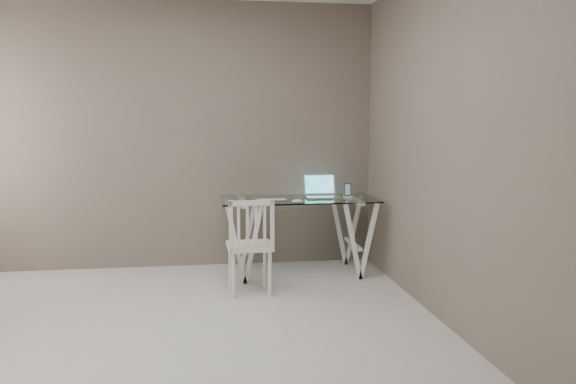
% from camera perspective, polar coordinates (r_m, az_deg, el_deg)
% --- Properties ---
extents(room, '(4.50, 4.52, 2.71)m').
position_cam_1_polar(room, '(3.61, -13.93, 10.62)').
color(room, beige).
rests_on(room, ground).
extents(desk, '(1.50, 0.70, 0.75)m').
position_cam_1_polar(desk, '(5.52, 1.09, -4.41)').
color(desk, silver).
rests_on(desk, ground).
extents(chair, '(0.40, 0.40, 0.84)m').
position_cam_1_polar(chair, '(4.84, -3.84, -5.07)').
color(chair, white).
rests_on(chair, ground).
extents(laptop, '(0.33, 0.30, 0.22)m').
position_cam_1_polar(laptop, '(5.59, 3.38, 0.04)').
color(laptop, silver).
rests_on(laptop, desk).
extents(keyboard, '(0.29, 0.13, 0.01)m').
position_cam_1_polar(keyboard, '(5.34, -1.68, -0.81)').
color(keyboard, silver).
rests_on(keyboard, desk).
extents(mouse, '(0.10, 0.06, 0.03)m').
position_cam_1_polar(mouse, '(5.17, 0.98, -0.93)').
color(mouse, silver).
rests_on(mouse, desk).
extents(phone_dock, '(0.07, 0.07, 0.14)m').
position_cam_1_polar(phone_dock, '(5.57, 6.07, -0.17)').
color(phone_dock, white).
rests_on(phone_dock, desk).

